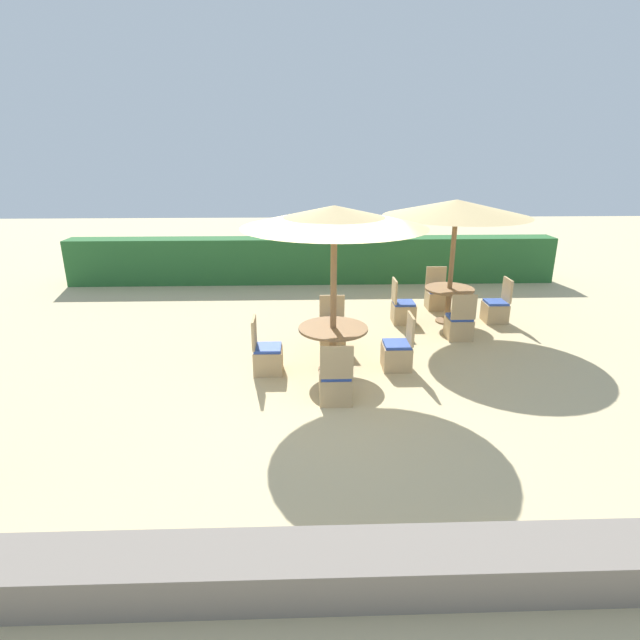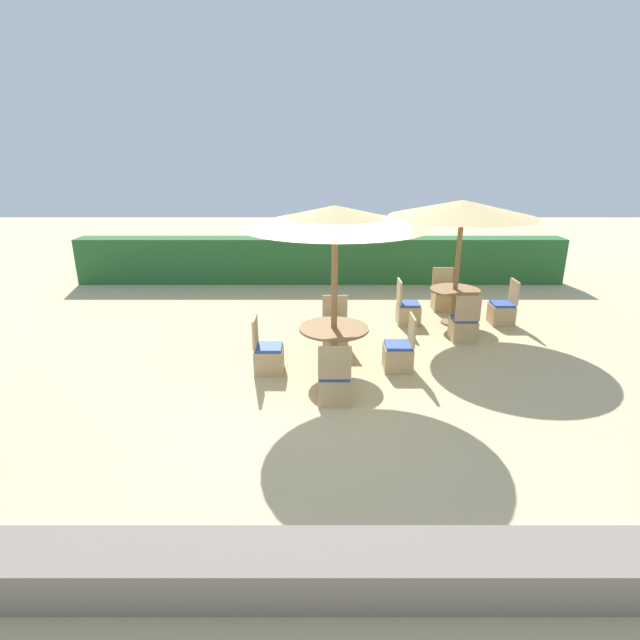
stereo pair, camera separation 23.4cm
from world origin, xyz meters
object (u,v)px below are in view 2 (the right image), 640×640
object	(u,v)px
patio_chair_center_north	(334,333)
patio_chair_center_west	(267,356)
round_table_center	(333,336)
patio_chair_back_right_west	(407,311)
patio_chair_back_right_east	(501,311)
parasol_center	(334,217)
round_table_back_right	(454,297)
parasol_back_right	(462,209)
patio_chair_center_south	(333,385)
patio_chair_back_right_south	(463,327)
patio_chair_back_right_north	(442,298)
patio_chair_center_east	(398,354)

from	to	relation	value
patio_chair_center_north	patio_chair_center_west	bearing A→B (deg)	43.77
round_table_center	patio_chair_back_right_west	xyz separation A→B (m)	(1.60, 2.35, -0.34)
patio_chair_center_north	patio_chair_back_right_east	distance (m)	3.75
parasol_center	round_table_back_right	bearing A→B (deg)	42.79
patio_chair_center_north	parasol_back_right	distance (m)	3.52
patio_chair_back_right_west	patio_chair_back_right_east	size ratio (longest dim) A/B	1.00
patio_chair_center_west	patio_chair_center_south	size ratio (longest dim) A/B	1.00
parasol_center	patio_chair_back_right_east	world-z (taller)	parasol_center
parasol_back_right	patio_chair_back_right_south	bearing A→B (deg)	-93.20
round_table_center	patio_chair_back_right_west	bearing A→B (deg)	55.85
parasol_center	patio_chair_back_right_east	distance (m)	4.82
parasol_center	patio_chair_center_west	size ratio (longest dim) A/B	3.04
round_table_back_right	patio_chair_back_right_west	size ratio (longest dim) A/B	1.09
parasol_center	patio_chair_back_right_north	bearing A→B (deg)	52.18
patio_chair_back_right_north	round_table_center	bearing A→B (deg)	52.18
patio_chair_center_north	parasol_back_right	bearing A→B (deg)	-152.21
patio_chair_center_west	round_table_back_right	xyz separation A→B (m)	(3.63, 2.39, 0.31)
parasol_center	parasol_back_right	bearing A→B (deg)	42.79
patio_chair_center_south	patio_chair_back_right_east	bearing A→B (deg)	43.46
patio_chair_back_right_west	parasol_center	bearing A→B (deg)	-34.15
patio_chair_center_west	patio_chair_back_right_north	distance (m)	4.93
patio_chair_center_north	patio_chair_back_right_south	world-z (taller)	same
parasol_back_right	patio_chair_back_right_north	xyz separation A→B (m)	(0.01, 0.93, -2.09)
patio_chair_back_right_south	patio_chair_center_north	bearing A→B (deg)	-172.18
patio_chair_center_east	patio_chair_back_right_east	bearing A→B (deg)	-47.53
parasol_center	round_table_back_right	size ratio (longest dim) A/B	2.79
patio_chair_back_right_north	round_table_back_right	bearing A→B (deg)	89.63
round_table_center	parasol_back_right	size ratio (longest dim) A/B	0.39
parasol_center	patio_chair_back_right_east	xyz separation A→B (m)	(3.57, 2.34, -2.24)
patio_chair_center_south	patio_chair_back_right_north	distance (m)	5.07
round_table_back_right	patio_chair_back_right_east	xyz separation A→B (m)	(1.02, -0.02, -0.31)
patio_chair_center_south	patio_chair_back_right_east	size ratio (longest dim) A/B	1.00
round_table_center	patio_chair_center_north	distance (m)	1.10
patio_chair_center_west	patio_chair_center_south	xyz separation A→B (m)	(1.05, -1.03, 0.00)
parasol_back_right	round_table_back_right	bearing A→B (deg)	-135.00
patio_chair_center_east	patio_chair_back_right_north	size ratio (longest dim) A/B	1.00
patio_chair_back_right_east	patio_chair_center_west	bearing A→B (deg)	117.08
patio_chair_center_south	patio_chair_back_right_east	world-z (taller)	same
parasol_center	patio_chair_center_north	distance (m)	2.47
round_table_center	patio_chair_center_west	xyz separation A→B (m)	(-1.07, -0.03, -0.34)
patio_chair_center_east	round_table_back_right	world-z (taller)	patio_chair_center_east
patio_chair_center_north	patio_chair_back_right_west	xyz separation A→B (m)	(1.55, 1.31, 0.00)
patio_chair_back_right_west	parasol_back_right	bearing A→B (deg)	90.47
patio_chair_center_north	patio_chair_center_south	size ratio (longest dim) A/B	1.00
patio_chair_center_east	patio_chair_back_right_south	bearing A→B (deg)	-47.09
patio_chair_back_right_south	patio_chair_back_right_north	xyz separation A→B (m)	(0.06, 1.92, 0.00)
patio_chair_center_east	patio_chair_center_north	bearing A→B (deg)	46.04
patio_chair_center_west	patio_chair_back_right_west	bearing A→B (deg)	131.79
round_table_center	patio_chair_back_right_north	world-z (taller)	patio_chair_back_right_north
patio_chair_back_right_south	patio_chair_back_right_north	world-z (taller)	same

